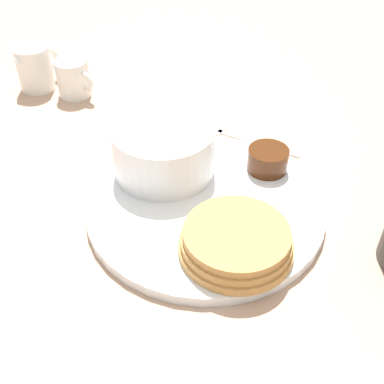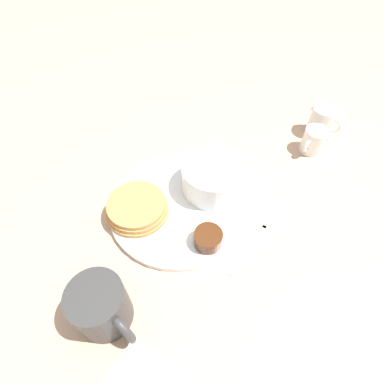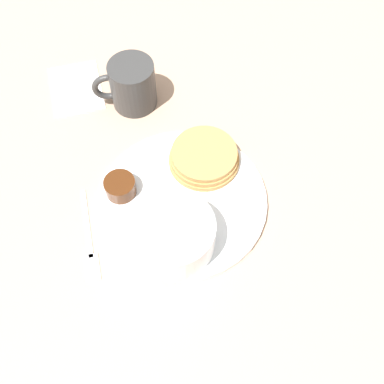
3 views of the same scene
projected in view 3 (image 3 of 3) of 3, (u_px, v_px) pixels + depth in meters
ground_plane at (183, 203)px, 0.74m from camera, size 4.00×4.00×0.00m
plate at (183, 201)px, 0.73m from camera, size 0.26×0.26×0.01m
pancake_stack at (204, 157)px, 0.75m from camera, size 0.11×0.11×0.03m
bowl at (174, 234)px, 0.66m from camera, size 0.12×0.12×0.06m
syrup_cup at (120, 187)px, 0.72m from camera, size 0.05×0.05×0.03m
butter_ramekin at (160, 252)px, 0.67m from camera, size 0.04×0.04×0.04m
coffee_mug at (131, 85)px, 0.80m from camera, size 0.08×0.11×0.08m
fork at (90, 244)px, 0.70m from camera, size 0.15×0.03×0.00m
napkin at (76, 88)px, 0.85m from camera, size 0.13×0.10×0.00m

